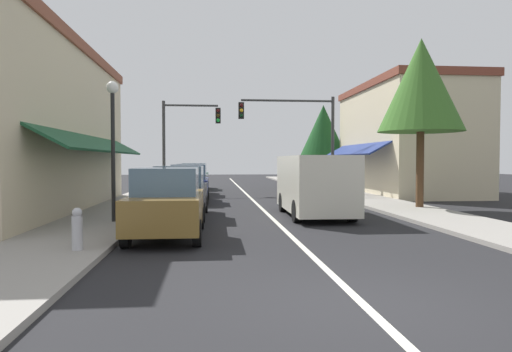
# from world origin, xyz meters

# --- Properties ---
(ground_plane) EXTENTS (80.00, 80.00, 0.00)m
(ground_plane) POSITION_xyz_m (0.00, 18.00, 0.00)
(ground_plane) COLOR black
(sidewalk_left) EXTENTS (2.60, 56.00, 0.12)m
(sidewalk_left) POSITION_xyz_m (-5.50, 18.00, 0.06)
(sidewalk_left) COLOR gray
(sidewalk_left) RESTS_ON ground
(sidewalk_right) EXTENTS (2.60, 56.00, 0.12)m
(sidewalk_right) POSITION_xyz_m (5.50, 18.00, 0.06)
(sidewalk_right) COLOR gray
(sidewalk_right) RESTS_ON ground
(lane_center_stripe) EXTENTS (0.14, 52.00, 0.01)m
(lane_center_stripe) POSITION_xyz_m (0.00, 18.00, 0.00)
(lane_center_stripe) COLOR silver
(lane_center_stripe) RESTS_ON ground
(storefront_left_block) EXTENTS (5.62, 14.20, 6.39)m
(storefront_left_block) POSITION_xyz_m (-8.95, 12.00, 3.20)
(storefront_left_block) COLOR beige
(storefront_left_block) RESTS_ON ground
(storefront_right_block) EXTENTS (6.34, 10.20, 6.42)m
(storefront_right_block) POSITION_xyz_m (9.31, 20.00, 3.22)
(storefront_right_block) COLOR beige
(storefront_right_block) RESTS_ON ground
(parked_car_nearest_left) EXTENTS (1.80, 4.11, 1.77)m
(parked_car_nearest_left) POSITION_xyz_m (-3.16, 5.85, 0.88)
(parked_car_nearest_left) COLOR brown
(parked_car_nearest_left) RESTS_ON ground
(parked_car_second_left) EXTENTS (1.85, 4.13, 1.77)m
(parked_car_second_left) POSITION_xyz_m (-3.11, 9.94, 0.88)
(parked_car_second_left) COLOR black
(parked_car_second_left) RESTS_ON ground
(parked_car_third_left) EXTENTS (1.80, 4.11, 1.77)m
(parked_car_third_left) POSITION_xyz_m (-3.05, 15.55, 0.88)
(parked_car_third_left) COLOR navy
(parked_car_third_left) RESTS_ON ground
(parked_car_far_left) EXTENTS (1.87, 4.14, 1.77)m
(parked_car_far_left) POSITION_xyz_m (-3.13, 20.18, 0.88)
(parked_car_far_left) COLOR #4C5156
(parked_car_far_left) RESTS_ON ground
(parked_car_distant_left) EXTENTS (1.87, 4.15, 1.77)m
(parked_car_distant_left) POSITION_xyz_m (-3.15, 25.34, 0.88)
(parked_car_distant_left) COLOR #0F4C33
(parked_car_distant_left) RESTS_ON ground
(van_in_lane) EXTENTS (2.06, 5.21, 2.12)m
(van_in_lane) POSITION_xyz_m (1.54, 9.84, 1.15)
(van_in_lane) COLOR beige
(van_in_lane) RESTS_ON ground
(traffic_signal_mast_arm) EXTENTS (5.43, 0.50, 5.54)m
(traffic_signal_mast_arm) POSITION_xyz_m (2.89, 19.42, 3.82)
(traffic_signal_mast_arm) COLOR #333333
(traffic_signal_mast_arm) RESTS_ON ground
(traffic_signal_left_corner) EXTENTS (3.41, 0.50, 5.44)m
(traffic_signal_left_corner) POSITION_xyz_m (-3.66, 21.31, 3.62)
(traffic_signal_left_corner) COLOR #333333
(traffic_signal_left_corner) RESTS_ON ground
(street_lamp_left_near) EXTENTS (0.36, 0.36, 4.32)m
(street_lamp_left_near) POSITION_xyz_m (-4.98, 8.21, 2.95)
(street_lamp_left_near) COLOR black
(street_lamp_left_near) RESTS_ON ground
(tree_right_near) EXTENTS (3.32, 3.32, 6.75)m
(tree_right_near) POSITION_xyz_m (6.17, 11.47, 4.89)
(tree_right_near) COLOR #4C331E
(tree_right_near) RESTS_ON ground
(tree_right_far) EXTENTS (3.49, 3.49, 5.93)m
(tree_right_far) POSITION_xyz_m (5.98, 26.40, 3.99)
(tree_right_far) COLOR #4C331E
(tree_right_far) RESTS_ON ground
(fire_hydrant) EXTENTS (0.22, 0.22, 0.87)m
(fire_hydrant) POSITION_xyz_m (-4.79, 3.78, 0.55)
(fire_hydrant) COLOR #B2B2B7
(fire_hydrant) RESTS_ON ground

